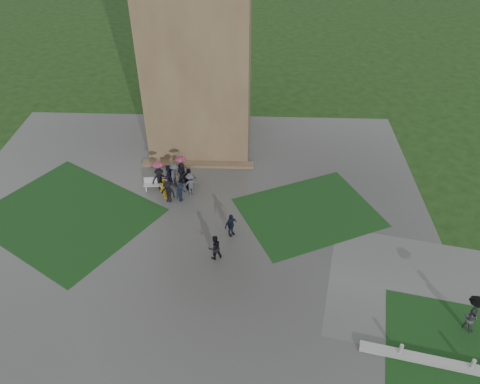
{
  "coord_description": "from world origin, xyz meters",
  "views": [
    {
      "loc": [
        4.65,
        -20.56,
        21.38
      ],
      "look_at": [
        3.59,
        5.65,
        1.2
      ],
      "focal_mm": 35.0,
      "sensor_mm": 36.0,
      "label": 1
    }
  ],
  "objects_px": {
    "pedestrian_near": "(215,247)",
    "pedestrian_path": "(473,311)",
    "bench": "(155,184)",
    "tower": "(198,36)",
    "pedestrian_mid": "(231,225)"
  },
  "relations": [
    {
      "from": "tower",
      "to": "bench",
      "type": "height_order",
      "value": "tower"
    },
    {
      "from": "tower",
      "to": "pedestrian_mid",
      "type": "bearing_deg",
      "value": -76.03
    },
    {
      "from": "tower",
      "to": "bench",
      "type": "xyz_separation_m",
      "value": [
        -2.83,
        -7.71,
        -8.48
      ]
    },
    {
      "from": "pedestrian_path",
      "to": "pedestrian_near",
      "type": "bearing_deg",
      "value": 161.43
    },
    {
      "from": "tower",
      "to": "bench",
      "type": "bearing_deg",
      "value": -110.16
    },
    {
      "from": "pedestrian_near",
      "to": "pedestrian_path",
      "type": "height_order",
      "value": "pedestrian_path"
    },
    {
      "from": "bench",
      "to": "pedestrian_near",
      "type": "distance_m",
      "value": 8.63
    },
    {
      "from": "tower",
      "to": "pedestrian_path",
      "type": "distance_m",
      "value": 26.47
    },
    {
      "from": "pedestrian_path",
      "to": "bench",
      "type": "bearing_deg",
      "value": 148.56
    },
    {
      "from": "bench",
      "to": "pedestrian_mid",
      "type": "relative_size",
      "value": 1.0
    },
    {
      "from": "pedestrian_near",
      "to": "tower",
      "type": "bearing_deg",
      "value": -107.52
    },
    {
      "from": "tower",
      "to": "pedestrian_near",
      "type": "height_order",
      "value": "tower"
    },
    {
      "from": "bench",
      "to": "pedestrian_near",
      "type": "xyz_separation_m",
      "value": [
        5.06,
        -6.97,
        0.38
      ]
    },
    {
      "from": "tower",
      "to": "pedestrian_mid",
      "type": "relative_size",
      "value": 10.48
    },
    {
      "from": "pedestrian_near",
      "to": "bench",
      "type": "bearing_deg",
      "value": -80.18
    }
  ]
}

